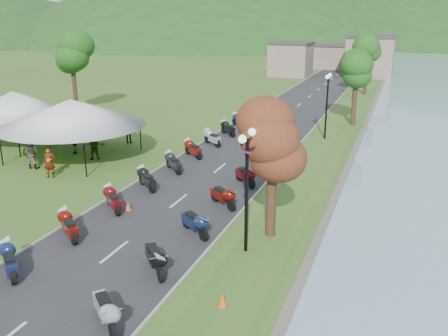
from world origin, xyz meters
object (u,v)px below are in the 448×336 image
(vendor_tent_main, at_px, (73,129))
(pedestrian_a, at_px, (51,177))
(pedestrian_c, at_px, (75,154))
(pedestrian_b, at_px, (33,168))

(vendor_tent_main, distance_m, pedestrian_a, 4.71)
(pedestrian_c, bearing_deg, pedestrian_a, -28.35)
(pedestrian_a, distance_m, pedestrian_b, 2.58)
(pedestrian_b, height_order, pedestrian_c, pedestrian_b)
(vendor_tent_main, relative_size, pedestrian_b, 3.30)
(pedestrian_a, relative_size, pedestrian_b, 0.97)
(pedestrian_b, bearing_deg, pedestrian_a, 148.89)
(pedestrian_a, height_order, pedestrian_c, pedestrian_a)
(vendor_tent_main, distance_m, pedestrian_b, 3.72)
(vendor_tent_main, relative_size, pedestrian_c, 3.63)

